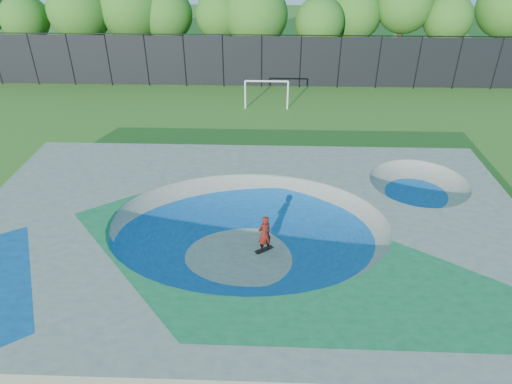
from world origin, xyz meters
TOP-DOWN VIEW (x-y plane):
  - ground at (0.00, 0.00)m, footprint 120.00×120.00m
  - skate_deck at (0.00, 0.00)m, footprint 22.00×14.00m
  - skater at (0.62, 0.25)m, footprint 0.72×0.66m
  - skateboard at (0.62, 0.25)m, footprint 0.77×0.61m
  - soccer_goal at (0.46, 16.21)m, footprint 3.08×0.12m
  - fence at (0.00, 21.00)m, footprint 48.09×0.09m
  - treeline at (-1.89, 26.42)m, footprint 53.01×6.67m

SIDE VIEW (x-z plane):
  - ground at x=0.00m, z-range 0.00..0.00m
  - skateboard at x=0.62m, z-range 0.00..0.05m
  - skate_deck at x=0.00m, z-range 0.00..1.50m
  - skater at x=0.62m, z-range 0.00..1.65m
  - soccer_goal at x=0.46m, z-range 0.39..2.43m
  - fence at x=0.00m, z-range 0.08..4.12m
  - treeline at x=-1.89m, z-range 0.78..8.68m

